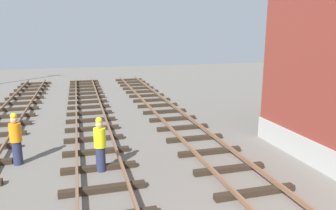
% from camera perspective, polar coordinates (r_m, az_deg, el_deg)
% --- Properties ---
extents(track_worker_foreground, '(0.40, 0.40, 1.87)m').
position_cam_1_polar(track_worker_foreground, '(10.92, -11.96, -6.90)').
color(track_worker_foreground, '#262D4C').
rests_on(track_worker_foreground, ground).
extents(track_worker_distant, '(0.40, 0.40, 1.87)m').
position_cam_1_polar(track_worker_distant, '(12.40, -25.36, -5.50)').
color(track_worker_distant, '#262D4C').
rests_on(track_worker_distant, ground).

